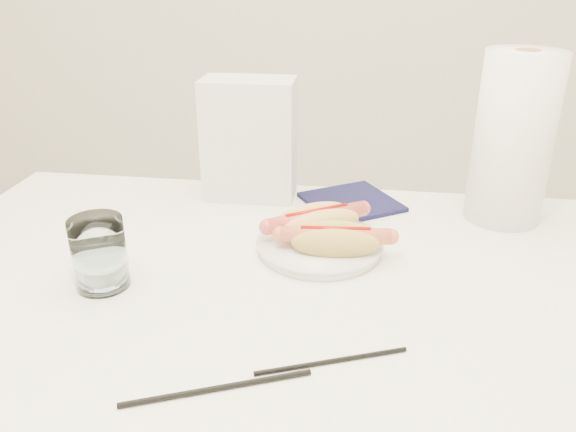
# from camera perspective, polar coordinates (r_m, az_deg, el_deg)

# --- Properties ---
(table) EXTENTS (1.20, 0.80, 0.75)m
(table) POSITION_cam_1_polar(r_m,az_deg,el_deg) (0.91, -1.96, -9.82)
(table) COLOR white
(table) RESTS_ON ground
(plate) EXTENTS (0.25, 0.25, 0.02)m
(plate) POSITION_cam_1_polar(r_m,az_deg,el_deg) (0.96, 3.13, -3.04)
(plate) COLOR white
(plate) RESTS_ON table
(hotdog_left) EXTENTS (0.17, 0.14, 0.05)m
(hotdog_left) POSITION_cam_1_polar(r_m,az_deg,el_deg) (0.97, 2.83, -0.54)
(hotdog_left) COLOR #EFB85F
(hotdog_left) RESTS_ON plate
(hotdog_right) EXTENTS (0.18, 0.08, 0.05)m
(hotdog_right) POSITION_cam_1_polar(r_m,az_deg,el_deg) (0.92, 4.68, -2.33)
(hotdog_right) COLOR tan
(hotdog_right) RESTS_ON plate
(water_glass) EXTENTS (0.08, 0.08, 0.11)m
(water_glass) POSITION_cam_1_polar(r_m,az_deg,el_deg) (0.88, -18.13, -3.52)
(water_glass) COLOR silver
(water_glass) RESTS_ON table
(chopstick_near) EXTENTS (0.21, 0.09, 0.01)m
(chopstick_near) POSITION_cam_1_polar(r_m,az_deg,el_deg) (0.69, -6.98, -16.52)
(chopstick_near) COLOR black
(chopstick_near) RESTS_ON table
(chopstick_far) EXTENTS (0.18, 0.08, 0.01)m
(chopstick_far) POSITION_cam_1_polar(r_m,az_deg,el_deg) (0.72, 4.36, -14.09)
(chopstick_far) COLOR black
(chopstick_far) RESTS_ON table
(napkin_box) EXTENTS (0.18, 0.10, 0.24)m
(napkin_box) POSITION_cam_1_polar(r_m,az_deg,el_deg) (1.14, -3.82, 7.54)
(napkin_box) COLOR silver
(napkin_box) RESTS_ON table
(navy_napkin) EXTENTS (0.22, 0.22, 0.01)m
(navy_napkin) POSITION_cam_1_polar(r_m,az_deg,el_deg) (1.14, 6.25, 1.39)
(navy_napkin) COLOR #101035
(navy_napkin) RESTS_ON table
(paper_towel_roll) EXTENTS (0.16, 0.16, 0.30)m
(paper_towel_roll) POSITION_cam_1_polar(r_m,az_deg,el_deg) (1.10, 21.36, 7.11)
(paper_towel_roll) COLOR white
(paper_towel_roll) RESTS_ON table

